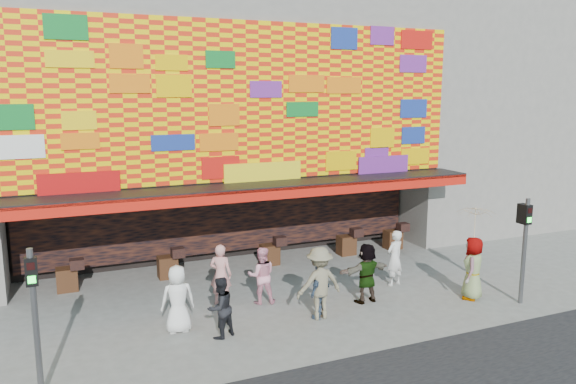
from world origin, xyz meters
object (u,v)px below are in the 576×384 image
(ped_d, at_px, (319,283))
(ped_c, at_px, (220,308))
(ped_e, at_px, (320,291))
(ped_f, at_px, (367,273))
(signal_right, at_px, (525,239))
(ped_i, at_px, (261,275))
(ped_b, at_px, (221,275))
(parasol, at_px, (476,224))
(ped_a, at_px, (178,299))
(ped_g, at_px, (473,268))
(ped_h, at_px, (395,258))
(signal_left, at_px, (34,306))

(ped_d, bearing_deg, ped_c, 0.99)
(ped_e, distance_m, ped_f, 1.79)
(signal_right, relative_size, ped_i, 1.86)
(ped_b, xyz_separation_m, ped_i, (1.07, -0.36, -0.06))
(ped_i, bearing_deg, parasol, 174.76)
(ped_a, height_order, ped_c, ped_a)
(ped_i, bearing_deg, ped_e, 137.83)
(ped_g, bearing_deg, ped_f, -61.13)
(ped_b, relative_size, parasol, 0.89)
(ped_d, distance_m, ped_h, 3.54)
(ped_g, bearing_deg, signal_left, -38.44)
(ped_h, bearing_deg, ped_d, 5.91)
(signal_right, xyz_separation_m, ped_f, (-3.95, 1.80, -1.01))
(ped_a, xyz_separation_m, ped_g, (8.24, -1.09, 0.06))
(ped_b, distance_m, parasol, 7.29)
(ped_h, bearing_deg, signal_right, 115.04)
(signal_right, distance_m, ped_b, 8.49)
(ped_d, relative_size, ped_g, 1.06)
(ped_f, relative_size, ped_g, 0.94)
(ped_d, bearing_deg, ped_a, -10.86)
(signal_right, height_order, ped_c, signal_right)
(ped_d, relative_size, ped_f, 1.13)
(ped_b, relative_size, ped_d, 0.90)
(signal_right, relative_size, ped_d, 1.56)
(ped_g, bearing_deg, signal_right, 99.00)
(ped_f, xyz_separation_m, parasol, (2.92, -0.98, 1.35))
(ped_i, bearing_deg, ped_d, 137.39)
(ped_a, relative_size, ped_d, 0.88)
(signal_right, bearing_deg, ped_d, 167.17)
(ped_c, bearing_deg, parasol, 152.04)
(ped_c, bearing_deg, ped_d, 157.08)
(parasol, bearing_deg, signal_left, -175.88)
(ped_d, bearing_deg, ped_h, -158.08)
(ped_c, distance_m, ped_e, 2.74)
(parasol, bearing_deg, ped_i, 160.01)
(ped_h, bearing_deg, ped_i, -19.82)
(ped_f, distance_m, ped_g, 3.08)
(ped_b, xyz_separation_m, ped_h, (5.35, -0.57, -0.01))
(ped_d, bearing_deg, ped_b, -44.18)
(signal_right, distance_m, ped_e, 5.92)
(ped_d, bearing_deg, ped_g, 173.03)
(ped_h, bearing_deg, signal_left, -2.07)
(signal_left, distance_m, signal_right, 12.40)
(ped_h, xyz_separation_m, parasol, (1.40, -1.86, 1.34))
(parasol, bearing_deg, signal_right, -38.44)
(ped_d, height_order, ped_e, ped_d)
(ped_d, xyz_separation_m, ped_h, (3.26, 1.39, -0.10))
(ped_d, relative_size, ped_h, 1.12)
(signal_right, distance_m, ped_a, 9.52)
(ped_e, distance_m, ped_i, 1.91)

